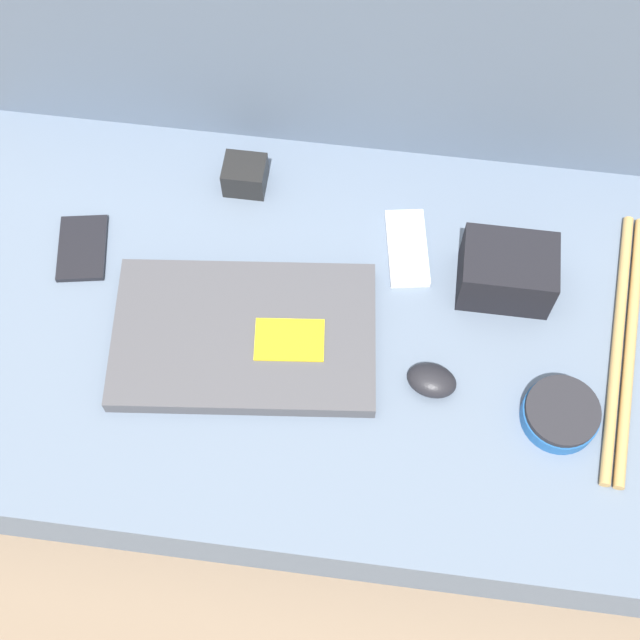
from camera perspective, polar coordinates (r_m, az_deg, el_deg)
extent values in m
plane|color=#7A6651|center=(1.30, 0.00, -2.70)|extent=(8.00, 8.00, 0.00)
cube|color=slate|center=(1.24, 0.00, -1.61)|extent=(1.08, 0.61, 0.12)
cube|color=slate|center=(1.34, 2.30, 17.26)|extent=(1.08, 0.20, 0.45)
cube|color=#47474C|center=(1.18, -4.86, -1.03)|extent=(0.36, 0.25, 0.02)
cube|color=yellow|center=(1.16, -1.97, -1.27)|extent=(0.10, 0.07, 0.00)
ellipsoid|color=black|center=(1.15, 7.16, -3.86)|extent=(0.07, 0.06, 0.03)
cylinder|color=#1E569E|center=(1.17, 15.10, -5.91)|extent=(0.10, 0.10, 0.02)
cylinder|color=#232328|center=(1.16, 15.28, -5.63)|extent=(0.09, 0.09, 0.01)
cube|color=black|center=(1.29, -14.97, 4.47)|extent=(0.08, 0.11, 0.01)
cube|color=silver|center=(1.25, 5.60, 4.60)|extent=(0.07, 0.13, 0.01)
cube|color=black|center=(1.21, 11.87, 3.04)|extent=(0.12, 0.09, 0.08)
cube|color=black|center=(1.30, -4.82, 9.22)|extent=(0.06, 0.05, 0.05)
cylinder|color=tan|center=(1.24, 18.50, -1.37)|extent=(0.05, 0.39, 0.01)
cylinder|color=tan|center=(1.24, 19.25, -1.52)|extent=(0.05, 0.39, 0.01)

